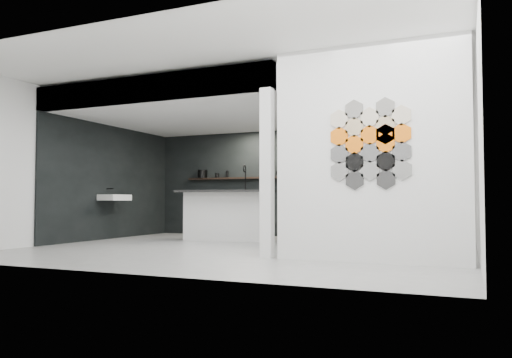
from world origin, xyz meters
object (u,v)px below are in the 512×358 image
Objects in this scene: glass_bowl at (305,174)px; utensil_cup at (217,175)px; partition_panel at (369,152)px; stockpot at (202,174)px; bottle_dark at (227,174)px; glass_vase at (305,173)px; wall_basin at (115,198)px; kitchen_island at (228,215)px; kettle at (280,173)px.

utensil_cup is (-2.13, 0.00, 0.00)m from glass_bowl.
partition_panel is 6.00m from stockpot.
bottle_dark is 1.56× the size of utensil_cup.
glass_vase is 1.87m from bottle_dark.
utensil_cup is at bearing 180.00° from glass_vase.
bottle_dark reaches higher than glass_vase.
wall_basin is at bearing 161.77° from partition_panel.
stockpot is (-1.35, 1.37, 0.90)m from kitchen_island.
partition_panel is 12.16× the size of stockpot.
utensil_cup is (-4.20, 3.87, -0.03)m from partition_panel.
utensil_cup is (-0.96, 1.37, 0.86)m from kitchen_island.
stockpot is 1.68× the size of glass_bowl.
glass_vase reaches higher than glass_bowl.
stockpot is at bearing 139.90° from partition_panel.
stockpot is 1.58× the size of glass_vase.
kettle reaches higher than glass_bowl.
glass_vase is (1.17, 1.37, 0.88)m from kitchen_island.
glass_bowl is 0.86× the size of bottle_dark.
partition_panel reaches higher than bottle_dark.
stockpot is at bearing 180.00° from glass_vase.
kitchen_island reaches higher than glass_vase.
glass_bowl is (2.51, 0.00, -0.05)m from stockpot.
partition_panel is 20.39× the size of glass_bowl.
bottle_dark is (-1.87, 0.00, 0.03)m from glass_bowl.
utensil_cup is at bearing -155.59° from kettle.
stockpot reaches higher than bottle_dark.
glass_vase is (3.39, 2.07, 0.54)m from wall_basin.
glass_vase is at bearing 0.00° from bottle_dark.
kitchen_island is at bearing 17.41° from wall_basin.
kitchen_island is (2.22, 0.70, -0.34)m from wall_basin.
stockpot is at bearing 128.12° from kitchen_island.
kettle reaches higher than utensil_cup.
kitchen_island reaches higher than bottle_dark.
bottle_dark is at bearing 180.00° from glass_vase.
wall_basin is at bearing -148.65° from glass_vase.
glass_bowl is at bearing 43.09° from kitchen_island.
kettle is 1.37× the size of glass_vase.
stockpot reaches higher than kettle.
bottle_dark reaches higher than utensil_cup.
stockpot is 2.51m from glass_vase.
kitchen_island is 13.46× the size of glass_vase.
utensil_cup is (-1.56, 0.00, -0.03)m from kettle.
kitchen_island reaches higher than kettle.
glass_vase is at bearing 24.41° from kettle.
partition_panel is at bearing -40.10° from stockpot.
kettle is 1.56m from utensil_cup.
utensil_cup is at bearing 0.00° from stockpot.
utensil_cup is at bearing 118.57° from kitchen_island.
kettle reaches higher than glass_vase.
bottle_dark is (-0.70, 1.37, 0.89)m from kitchen_island.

